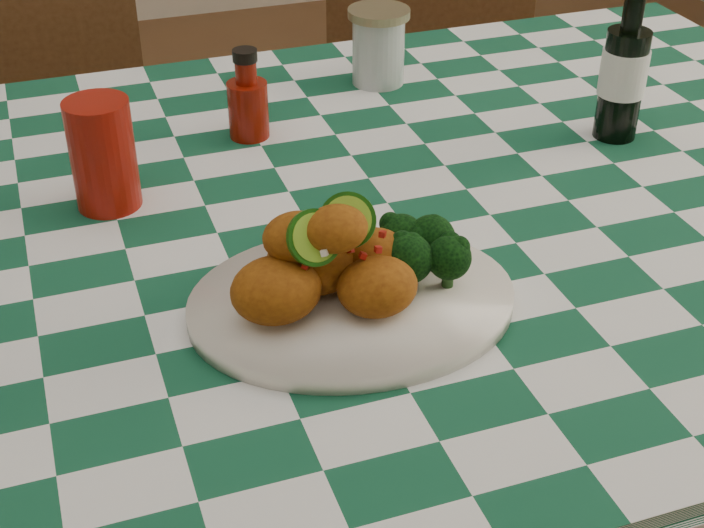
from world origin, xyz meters
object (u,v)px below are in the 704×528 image
object	(u,v)px
dining_table	(312,464)
ketchup_bottle	(247,94)
mason_jar	(378,46)
wooden_chair_left	(59,226)
plate	(352,303)
beer_bottle	(626,59)
fried_chicken_pile	(333,254)
red_tumbler	(103,155)
wooden_chair_right	(423,130)

from	to	relation	value
dining_table	ketchup_bottle	bearing A→B (deg)	91.65
mason_jar	wooden_chair_left	bearing A→B (deg)	143.13
mason_jar	plate	bearing A→B (deg)	-113.05
dining_table	ketchup_bottle	distance (m)	0.51
ketchup_bottle	mason_jar	xyz separation A→B (m)	(0.22, 0.11, -0.00)
plate	beer_bottle	xyz separation A→B (m)	(0.46, 0.26, 0.10)
mason_jar	beer_bottle	bearing A→B (deg)	-49.36
ketchup_bottle	beer_bottle	bearing A→B (deg)	-19.15
fried_chicken_pile	wooden_chair_left	bearing A→B (deg)	105.13
dining_table	wooden_chair_left	xyz separation A→B (m)	(-0.27, 0.71, 0.03)
beer_bottle	wooden_chair_left	size ratio (longest dim) A/B	0.25
red_tumbler	ketchup_bottle	xyz separation A→B (m)	(0.20, 0.12, -0.01)
dining_table	red_tumbler	distance (m)	0.51
wooden_chair_left	plate	bearing A→B (deg)	-69.32
fried_chicken_pile	wooden_chair_left	xyz separation A→B (m)	(-0.24, 0.90, -0.43)
wooden_chair_left	wooden_chair_right	size ratio (longest dim) A/B	0.88
dining_table	ketchup_bottle	size ratio (longest dim) A/B	13.79
ketchup_bottle	beer_bottle	distance (m)	0.49
dining_table	red_tumbler	size ratio (longest dim) A/B	12.68
fried_chicken_pile	red_tumbler	size ratio (longest dim) A/B	1.26
plate	red_tumbler	bearing A→B (deg)	124.17
plate	wooden_chair_left	size ratio (longest dim) A/B	0.39
mason_jar	wooden_chair_left	size ratio (longest dim) A/B	0.13
plate	wooden_chair_left	xyz separation A→B (m)	(-0.26, 0.90, -0.37)
fried_chicken_pile	beer_bottle	size ratio (longest dim) A/B	0.77
fried_chicken_pile	ketchup_bottle	size ratio (longest dim) A/B	1.37
plate	beer_bottle	world-z (taller)	beer_bottle
dining_table	wooden_chair_right	size ratio (longest dim) A/B	1.72
red_tumbler	beer_bottle	xyz separation A→B (m)	(0.66, -0.04, 0.04)
ketchup_bottle	wooden_chair_right	size ratio (longest dim) A/B	0.13
red_tumbler	beer_bottle	distance (m)	0.66
wooden_chair_right	beer_bottle	bearing A→B (deg)	-67.28
fried_chicken_pile	ketchup_bottle	xyz separation A→B (m)	(0.02, 0.42, -0.01)
plate	beer_bottle	size ratio (longest dim) A/B	1.52
fried_chicken_pile	mason_jar	world-z (taller)	fried_chicken_pile
plate	wooden_chair_right	distance (m)	1.11
dining_table	fried_chicken_pile	bearing A→B (deg)	-98.06
ketchup_bottle	wooden_chair_right	world-z (taller)	wooden_chair_right
mason_jar	wooden_chair_right	size ratio (longest dim) A/B	0.12
dining_table	mason_jar	distance (m)	0.61
fried_chicken_pile	wooden_chair_left	distance (m)	1.03
wooden_chair_right	mason_jar	bearing A→B (deg)	-97.26
red_tumbler	beer_bottle	world-z (taller)	beer_bottle
plate	fried_chicken_pile	distance (m)	0.06
plate	red_tumbler	distance (m)	0.36
red_tumbler	dining_table	bearing A→B (deg)	-26.84
beer_bottle	red_tumbler	bearing A→B (deg)	176.95
ketchup_bottle	dining_table	bearing A→B (deg)	-88.35
red_tumbler	mason_jar	xyz separation A→B (m)	(0.43, 0.24, -0.01)
fried_chicken_pile	red_tumbler	distance (m)	0.34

